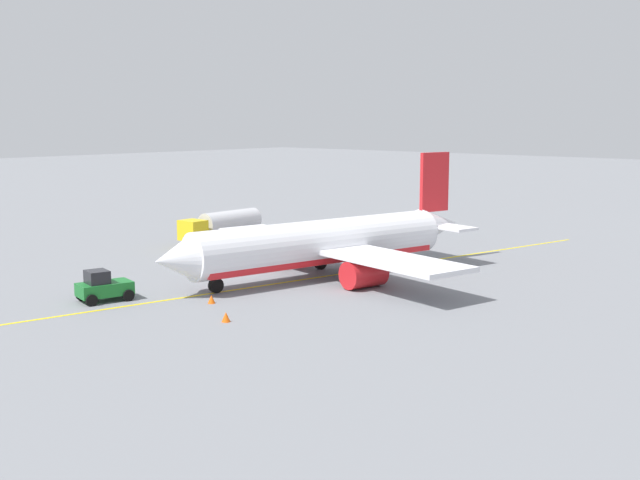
# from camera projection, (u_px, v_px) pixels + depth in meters

# --- Properties ---
(ground_plane) EXTENTS (400.00, 400.00, 0.00)m
(ground_plane) POSITION_uv_depth(u_px,v_px,m) (320.00, 277.00, 62.65)
(ground_plane) COLOR slate
(airplane) EXTENTS (29.69, 27.72, 9.59)m
(airplane) POSITION_uv_depth(u_px,v_px,m) (325.00, 244.00, 62.54)
(airplane) COLOR white
(airplane) RESTS_ON ground
(fuel_tanker) EXTENTS (10.47, 3.16, 3.15)m
(fuel_tanker) POSITION_uv_depth(u_px,v_px,m) (223.00, 225.00, 80.20)
(fuel_tanker) COLOR #2D2D33
(fuel_tanker) RESTS_ON ground
(pushback_tug) EXTENTS (3.95, 3.00, 2.20)m
(pushback_tug) POSITION_uv_depth(u_px,v_px,m) (103.00, 287.00, 54.33)
(pushback_tug) COLOR #196B28
(pushback_tug) RESTS_ON ground
(refueling_worker) EXTENTS (0.49, 0.60, 1.71)m
(refueling_worker) POSITION_uv_depth(u_px,v_px,m) (248.00, 237.00, 78.44)
(refueling_worker) COLOR navy
(refueling_worker) RESTS_ON ground
(safety_cone_nose) EXTENTS (0.56, 0.56, 0.63)m
(safety_cone_nose) POSITION_uv_depth(u_px,v_px,m) (226.00, 317.00, 48.85)
(safety_cone_nose) COLOR #F2590F
(safety_cone_nose) RESTS_ON ground
(safety_cone_wingtip) EXTENTS (0.53, 0.53, 0.58)m
(safety_cone_wingtip) POSITION_uv_depth(u_px,v_px,m) (211.00, 299.00, 53.75)
(safety_cone_wingtip) COLOR #F2590F
(safety_cone_wingtip) RESTS_ON ground
(taxi_line_marking) EXTENTS (63.76, 12.99, 0.01)m
(taxi_line_marking) POSITION_uv_depth(u_px,v_px,m) (320.00, 277.00, 62.65)
(taxi_line_marking) COLOR yellow
(taxi_line_marking) RESTS_ON ground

